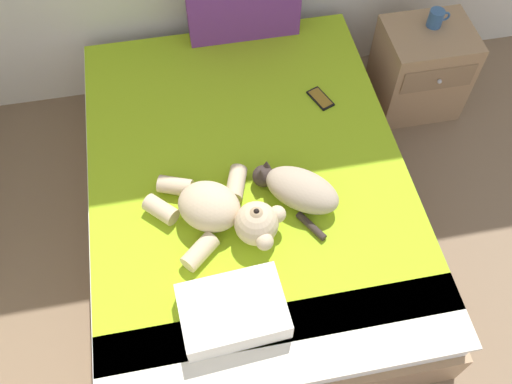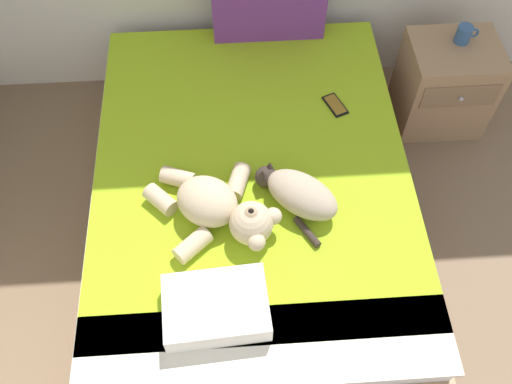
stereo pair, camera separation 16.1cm
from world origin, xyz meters
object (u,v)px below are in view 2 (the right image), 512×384
object	(u,v)px
teddy_bear	(220,209)
nightstand	(444,85)
bed	(252,194)
cell_phone	(335,105)
mug	(464,34)
cat	(298,193)
throw_pillow	(216,307)

from	to	relation	value
teddy_bear	nightstand	bearing A→B (deg)	35.28
bed	teddy_bear	bearing A→B (deg)	-119.57
nightstand	cell_phone	bearing A→B (deg)	-157.59
mug	bed	bearing A→B (deg)	-149.10
teddy_bear	nightstand	world-z (taller)	teddy_bear
cat	cell_phone	distance (m)	0.61
cat	throw_pillow	world-z (taller)	cat
cell_phone	nightstand	world-z (taller)	nightstand
teddy_bear	mug	distance (m)	1.61
cat	teddy_bear	bearing A→B (deg)	-169.23
teddy_bear	throw_pillow	size ratio (longest dim) A/B	1.49
cell_phone	teddy_bear	bearing A→B (deg)	-133.66
cell_phone	throw_pillow	size ratio (longest dim) A/B	0.41
teddy_bear	nightstand	size ratio (longest dim) A/B	1.12
mug	cat	bearing A→B (deg)	-137.13
teddy_bear	mug	world-z (taller)	teddy_bear
bed	throw_pillow	size ratio (longest dim) A/B	5.00
bed	teddy_bear	size ratio (longest dim) A/B	3.36
cat	nightstand	distance (m)	1.28
cell_phone	mug	size ratio (longest dim) A/B	1.37
bed	cell_phone	size ratio (longest dim) A/B	12.19
throw_pillow	nightstand	distance (m)	1.87
cell_phone	mug	xyz separation A→B (m)	(0.71, 0.34, 0.12)
cat	bed	bearing A→B (deg)	132.72
nightstand	teddy_bear	bearing A→B (deg)	-144.72
teddy_bear	mug	xyz separation A→B (m)	(1.30, 0.96, 0.04)
teddy_bear	mug	size ratio (longest dim) A/B	4.97
cat	throw_pillow	distance (m)	0.61
nightstand	mug	size ratio (longest dim) A/B	4.43
nightstand	mug	distance (m)	0.32
cell_phone	throw_pillow	world-z (taller)	throw_pillow
teddy_bear	mug	bearing A→B (deg)	36.31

